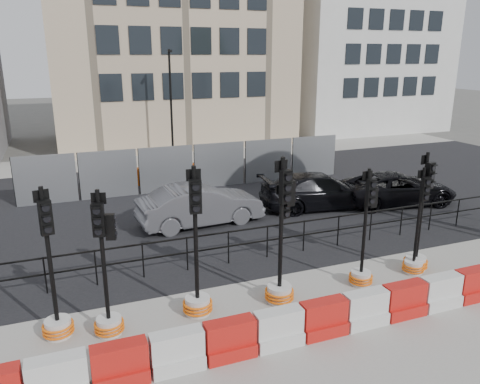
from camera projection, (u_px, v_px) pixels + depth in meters
name	position (u px, v px, depth m)	size (l,w,h in m)	color
ground	(285.00, 275.00, 12.65)	(120.00, 120.00, 0.00)	#51514C
sidewalk_near	(348.00, 334.00, 9.97)	(40.00, 6.00, 0.02)	gray
road	(208.00, 202.00, 18.91)	(40.00, 14.00, 0.03)	black
sidewalk_far	(161.00, 158.00, 26.95)	(40.00, 4.00, 0.02)	gray
building_cream	(165.00, 2.00, 30.45)	(15.00, 10.06, 18.00)	#C3AE8F
building_white	(358.00, 24.00, 35.95)	(12.00, 9.06, 16.00)	silver
kerb_railing	(267.00, 236.00, 13.53)	(18.00, 0.04, 1.00)	black
heras_fencing	(189.00, 170.00, 21.21)	(14.33, 1.72, 2.00)	gray
lamp_post_far	(171.00, 103.00, 25.30)	(0.12, 0.56, 6.00)	black
barrier_row	(344.00, 315.00, 10.05)	(14.65, 0.50, 0.80)	red
traffic_signal_a	(56.00, 308.00, 9.70)	(0.65, 0.65, 3.30)	silver
traffic_signal_b	(108.00, 302.00, 9.76)	(0.63, 0.63, 3.21)	silver
traffic_signal_c	(197.00, 286.00, 10.55)	(0.69, 0.69, 3.50)	silver
traffic_signal_d	(281.00, 270.00, 11.03)	(0.70, 0.70, 3.57)	silver
traffic_signal_e	(281.00, 275.00, 11.34)	(0.58, 0.58, 2.94)	silver
traffic_signal_f	(363.00, 259.00, 11.91)	(0.61, 0.61, 3.10)	silver
traffic_signal_g	(415.00, 252.00, 12.59)	(0.58, 0.58, 2.96)	silver
traffic_signal_h	(418.00, 247.00, 12.77)	(0.65, 0.65, 3.32)	silver
car_b	(200.00, 205.00, 16.22)	(4.44, 1.82, 1.43)	#56565B
car_c	(320.00, 191.00, 18.05)	(4.87, 2.45, 1.36)	black
car_d	(398.00, 188.00, 18.52)	(4.84, 2.80, 1.27)	black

